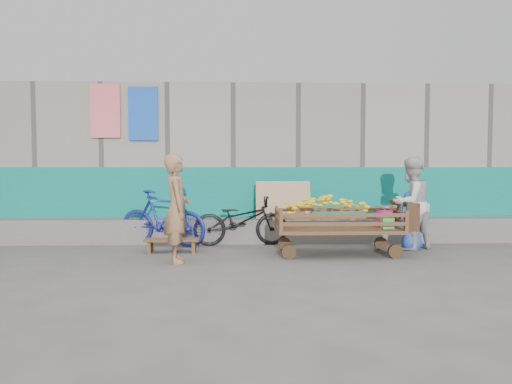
{
  "coord_description": "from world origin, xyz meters",
  "views": [
    {
      "loc": [
        -0.48,
        -6.08,
        1.38
      ],
      "look_at": [
        -0.23,
        1.2,
        1.0
      ],
      "focal_mm": 32.0,
      "sensor_mm": 36.0,
      "label": 1
    }
  ],
  "objects_px": {
    "banana_cart": "(335,216)",
    "child": "(411,220)",
    "bench": "(172,242)",
    "bicycle_dark": "(241,220)",
    "vendor_man": "(177,208)",
    "woman": "(411,203)",
    "bicycle_blue": "(162,218)"
  },
  "relations": [
    {
      "from": "vendor_man",
      "to": "bicycle_blue",
      "type": "distance_m",
      "value": 1.48
    },
    {
      "from": "banana_cart",
      "to": "child",
      "type": "relative_size",
      "value": 2.15
    },
    {
      "from": "child",
      "to": "woman",
      "type": "bearing_deg",
      "value": -106.95
    },
    {
      "from": "child",
      "to": "bicycle_dark",
      "type": "bearing_deg",
      "value": -28.02
    },
    {
      "from": "vendor_man",
      "to": "woman",
      "type": "distance_m",
      "value": 3.93
    },
    {
      "from": "bench",
      "to": "woman",
      "type": "height_order",
      "value": "woman"
    },
    {
      "from": "banana_cart",
      "to": "bench",
      "type": "xyz_separation_m",
      "value": [
        -2.64,
        0.26,
        -0.46
      ]
    },
    {
      "from": "banana_cart",
      "to": "vendor_man",
      "type": "bearing_deg",
      "value": -168.18
    },
    {
      "from": "bicycle_blue",
      "to": "woman",
      "type": "bearing_deg",
      "value": -77.17
    },
    {
      "from": "woman",
      "to": "bicycle_blue",
      "type": "xyz_separation_m",
      "value": [
        -4.27,
        0.47,
        -0.29
      ]
    },
    {
      "from": "vendor_man",
      "to": "woman",
      "type": "xyz_separation_m",
      "value": [
        3.82,
        0.91,
        -0.0
      ]
    },
    {
      "from": "bench",
      "to": "vendor_man",
      "type": "xyz_separation_m",
      "value": [
        0.19,
        -0.77,
        0.63
      ]
    },
    {
      "from": "vendor_man",
      "to": "bicycle_dark",
      "type": "distance_m",
      "value": 1.75
    },
    {
      "from": "banana_cart",
      "to": "bicycle_blue",
      "type": "bearing_deg",
      "value": 163.37
    },
    {
      "from": "vendor_man",
      "to": "bicycle_dark",
      "type": "height_order",
      "value": "vendor_man"
    },
    {
      "from": "banana_cart",
      "to": "child",
      "type": "height_order",
      "value": "child"
    },
    {
      "from": "woman",
      "to": "child",
      "type": "bearing_deg",
      "value": 62.17
    },
    {
      "from": "bench",
      "to": "bicycle_dark",
      "type": "bearing_deg",
      "value": 30.64
    },
    {
      "from": "bicycle_dark",
      "to": "banana_cart",
      "type": "bearing_deg",
      "value": -126.45
    },
    {
      "from": "banana_cart",
      "to": "woman",
      "type": "bearing_deg",
      "value": 16.09
    },
    {
      "from": "vendor_man",
      "to": "banana_cart",
      "type": "bearing_deg",
      "value": -90.35
    },
    {
      "from": "banana_cart",
      "to": "bench",
      "type": "height_order",
      "value": "banana_cart"
    },
    {
      "from": "banana_cart",
      "to": "bicycle_dark",
      "type": "height_order",
      "value": "banana_cart"
    },
    {
      "from": "bench",
      "to": "bicycle_blue",
      "type": "bearing_deg",
      "value": 113.05
    },
    {
      "from": "banana_cart",
      "to": "bicycle_blue",
      "type": "relative_size",
      "value": 1.3
    },
    {
      "from": "bench",
      "to": "child",
      "type": "xyz_separation_m",
      "value": [
        4.01,
        0.1,
        0.34
      ]
    },
    {
      "from": "child",
      "to": "bicycle_blue",
      "type": "height_order",
      "value": "child"
    },
    {
      "from": "woman",
      "to": "bicycle_blue",
      "type": "height_order",
      "value": "woman"
    },
    {
      "from": "bench",
      "to": "child",
      "type": "height_order",
      "value": "child"
    },
    {
      "from": "vendor_man",
      "to": "bicycle_dark",
      "type": "xyz_separation_m",
      "value": [
        0.94,
        1.44,
        -0.35
      ]
    },
    {
      "from": "vendor_man",
      "to": "bicycle_blue",
      "type": "bearing_deg",
      "value": 5.75
    },
    {
      "from": "vendor_man",
      "to": "child",
      "type": "relative_size",
      "value": 1.58
    }
  ]
}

